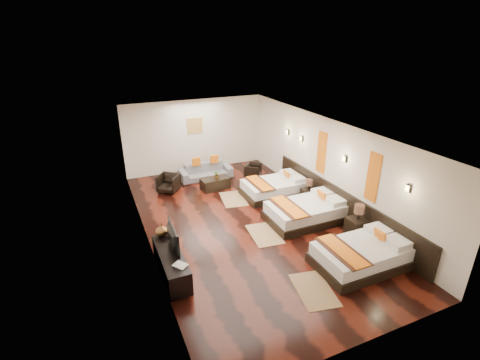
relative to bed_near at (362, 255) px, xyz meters
name	(u,v)px	position (x,y,z in m)	size (l,w,h in m)	color
floor	(245,222)	(-1.70, 2.93, -0.29)	(5.50, 9.50, 0.01)	black
ceiling	(246,129)	(-1.70, 2.93, 2.51)	(5.50, 9.50, 0.01)	white
back_wall	(195,136)	(-1.70, 7.68, 1.11)	(5.50, 0.01, 2.80)	silver
left_wall	(144,196)	(-4.45, 2.93, 1.11)	(0.01, 9.50, 2.80)	silver
right_wall	(327,164)	(1.05, 2.93, 1.11)	(0.01, 9.50, 2.80)	silver
headboard_panel	(339,203)	(1.01, 2.13, 0.16)	(0.08, 6.60, 0.90)	black
bed_near	(362,255)	(0.00, 0.00, 0.00)	(2.19, 1.37, 0.83)	black
bed_mid	(306,212)	(0.00, 2.33, 0.01)	(2.24, 1.41, 0.86)	black
bed_far	(274,187)	(0.00, 4.25, -0.01)	(2.09, 1.31, 0.80)	black
nightstand_a	(357,226)	(0.75, 1.04, 0.05)	(0.48, 0.48, 0.96)	black
nightstand_b	(308,194)	(0.75, 3.34, -0.01)	(0.40, 0.40, 0.79)	black
jute_mat_near	(314,290)	(-1.53, -0.30, -0.28)	(0.75, 1.20, 0.01)	#98774D
jute_mat_mid	(264,234)	(-1.47, 2.13, -0.28)	(0.75, 1.20, 0.01)	#98774D
jute_mat_far	(233,199)	(-1.41, 4.51, -0.28)	(0.75, 1.20, 0.01)	#98774D
tv_console	(171,263)	(-4.20, 1.49, -0.01)	(0.50, 1.80, 0.55)	black
tv	(169,238)	(-4.15, 1.69, 0.54)	(0.96, 0.13, 0.55)	black
book	(177,268)	(-4.20, 0.88, 0.28)	(0.22, 0.30, 0.03)	black
figurine	(162,230)	(-4.20, 2.30, 0.43)	(0.31, 0.31, 0.33)	brown
sofa	(206,171)	(-1.67, 6.59, 0.00)	(1.96, 0.77, 0.57)	slate
armchair_left	(168,183)	(-3.23, 5.98, 0.02)	(0.66, 0.68, 0.62)	black
armchair_right	(253,171)	(0.00, 5.93, -0.02)	(0.58, 0.59, 0.54)	black
coffee_table	(215,183)	(-1.67, 5.54, -0.09)	(1.00, 0.50, 0.40)	black
table_plant	(217,174)	(-1.60, 5.52, 0.26)	(0.26, 0.23, 0.29)	#1F521B
orange_panel_a	(373,177)	(1.03, 1.03, 1.41)	(0.04, 0.40, 1.30)	#D86014
orange_panel_b	(322,152)	(1.03, 3.23, 1.41)	(0.04, 0.40, 1.30)	#D86014
sconce_near	(408,188)	(1.01, -0.07, 1.56)	(0.07, 0.12, 0.18)	black
sconce_mid	(345,159)	(1.01, 2.13, 1.56)	(0.07, 0.12, 0.18)	black
sconce_far	(302,139)	(1.01, 4.33, 1.56)	(0.07, 0.12, 0.18)	black
sconce_lounge	(288,132)	(1.01, 5.23, 1.56)	(0.07, 0.12, 0.18)	black
gold_artwork	(195,126)	(-1.70, 7.66, 1.51)	(0.60, 0.04, 0.60)	#AD873F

